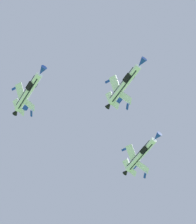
# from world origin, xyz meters

# --- Properties ---
(fighter_jet_lead) EXTENTS (12.14, 12.72, 8.33)m
(fighter_jet_lead) POSITION_xyz_m (0.13, 42.89, 87.94)
(fighter_jet_lead) COLOR white
(fighter_jet_left_wing) EXTENTS (12.14, 12.59, 7.76)m
(fighter_jet_left_wing) POSITION_xyz_m (1.01, 63.67, 86.30)
(fighter_jet_left_wing) COLOR white
(fighter_jet_right_wing) EXTENTS (12.14, 12.60, 7.78)m
(fighter_jet_right_wing) POSITION_xyz_m (-23.90, 40.93, 89.44)
(fighter_jet_right_wing) COLOR white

